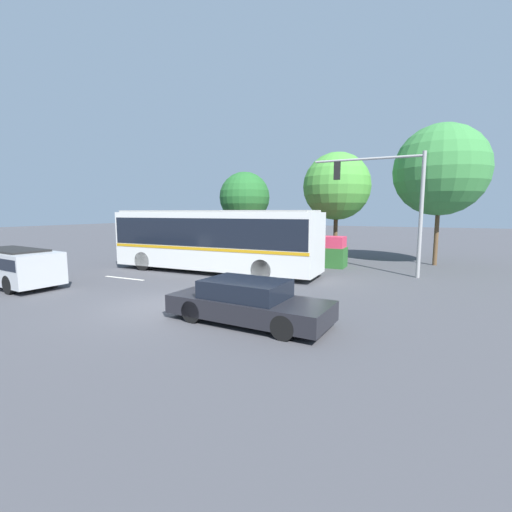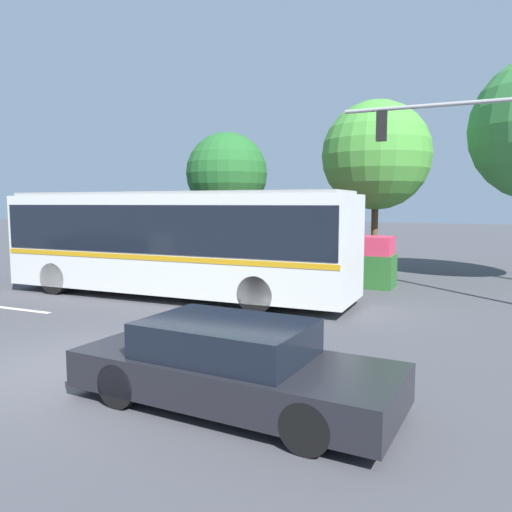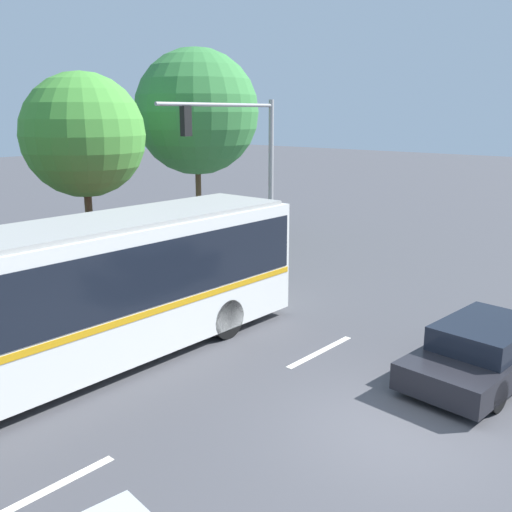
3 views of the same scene
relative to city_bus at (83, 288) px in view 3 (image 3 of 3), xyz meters
The scene contains 9 objects.
ground_plane 6.98m from the city_bus, 71.82° to the right, with size 140.00×140.00×0.00m, color #444449.
city_bus is the anchor object (origin of this frame).
sedan_foreground 8.70m from the city_bus, 51.00° to the right, with size 4.77×2.10×1.22m.
traffic_light_pole 9.09m from the city_bus, 19.47° to the left, with size 5.24×0.24×5.93m.
flowering_hedge 4.95m from the city_bus, 65.04° to the left, with size 7.73×1.31×1.75m.
street_tree_centre 9.00m from the city_bus, 56.64° to the left, with size 4.22×4.22×6.84m.
street_tree_right 13.52m from the city_bus, 36.40° to the left, with size 5.19×5.19×8.10m.
lane_stripe_near 5.57m from the city_bus, 39.39° to the right, with size 2.40×0.16×0.01m, color silver.
lane_stripe_mid 4.77m from the city_bus, 131.20° to the right, with size 2.40×0.16×0.01m, color silver.
Camera 3 is at (-8.42, -4.19, 5.44)m, focal length 40.39 mm.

